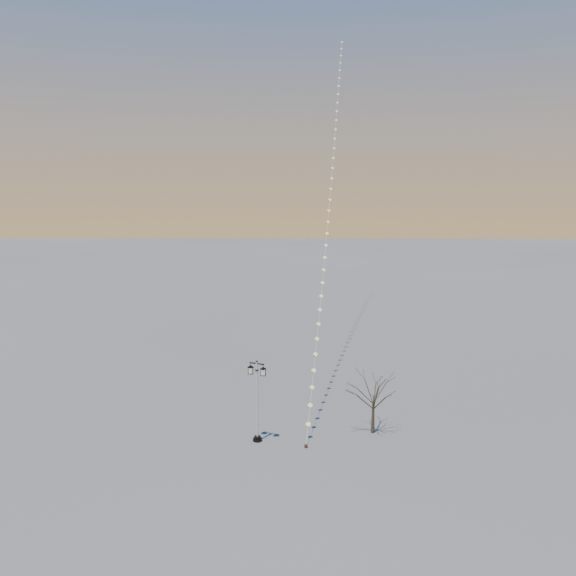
{
  "coord_description": "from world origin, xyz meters",
  "views": [
    {
      "loc": [
        1.59,
        -31.09,
        14.19
      ],
      "look_at": [
        1.01,
        5.89,
        8.07
      ],
      "focal_mm": 35.95,
      "sensor_mm": 36.0,
      "label": 1
    }
  ],
  "objects": [
    {
      "name": "street_lamp",
      "position": [
        -0.67,
        0.35,
        2.67
      ],
      "size": [
        1.16,
        0.74,
        4.83
      ],
      "rotation": [
        0.0,
        0.0,
        -0.41
      ],
      "color": "black",
      "rests_on": "ground"
    },
    {
      "name": "bare_tree",
      "position": [
        6.16,
        1.61,
        2.49
      ],
      "size": [
        2.16,
        2.16,
        3.58
      ],
      "rotation": [
        0.0,
        0.0,
        0.09
      ],
      "color": "#352E1F",
      "rests_on": "ground"
    },
    {
      "name": "ground",
      "position": [
        0.0,
        0.0,
        0.0
      ],
      "size": [
        300.0,
        300.0,
        0.0
      ],
      "primitive_type": "plane",
      "color": "#555656",
      "rests_on": "ground"
    },
    {
      "name": "kite_train",
      "position": [
        4.58,
        21.66,
        16.35
      ],
      "size": [
        5.51,
        44.92,
        32.92
      ],
      "rotation": [
        0.0,
        0.0,
        0.24
      ],
      "color": "#33201B",
      "rests_on": "ground"
    }
  ]
}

